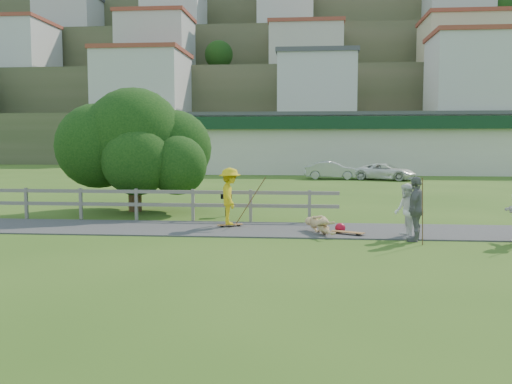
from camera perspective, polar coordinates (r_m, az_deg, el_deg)
ground at (r=16.26m, az=-1.75°, el=-4.61°), size 260.00×260.00×0.00m
path at (r=17.73m, az=-1.14°, el=-3.73°), size 34.00×3.00×0.04m
fence at (r=20.41m, az=-13.54°, el=-0.72°), size 15.05×0.10×1.10m
strip_mall at (r=50.88m, az=7.69°, el=4.88°), size 32.50×10.75×5.10m
hillside at (r=107.86m, az=4.40°, el=11.31°), size 220.00×67.00×47.50m
skater_rider at (r=18.07m, az=-2.62°, el=-0.74°), size 0.90×1.29×1.81m
skater_fallen at (r=16.88m, az=6.45°, el=-3.27°), size 1.63×1.00×0.59m
spectator_a at (r=16.74m, az=14.76°, el=-1.82°), size 0.67×0.81×1.55m
spectator_b at (r=16.23m, az=15.69°, el=-1.64°), size 0.76×1.13×1.79m
car_silver at (r=41.54m, az=7.61°, el=2.17°), size 3.99×1.66×1.29m
car_white at (r=41.21m, az=12.79°, el=1.98°), size 4.65×3.40×1.18m
tree at (r=22.75m, az=-12.06°, el=2.73°), size 6.23×6.23×3.69m
bbq at (r=20.84m, az=-3.00°, el=-1.27°), size 0.45×0.37×0.87m
longboard_rider at (r=18.18m, az=-2.61°, el=-3.43°), size 0.83×0.52×0.09m
longboard_fallen at (r=16.85m, az=9.18°, el=-4.14°), size 0.99×0.67×0.11m
helmet at (r=17.27m, az=8.42°, el=-3.57°), size 0.31×0.31×0.31m
pole_rider at (r=18.39m, az=-0.60°, el=-0.53°), size 0.03×0.03×1.87m
pole_spec_left at (r=15.64m, az=16.31°, el=-1.89°), size 0.03×0.03×1.79m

